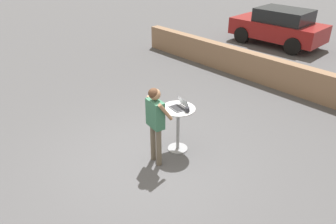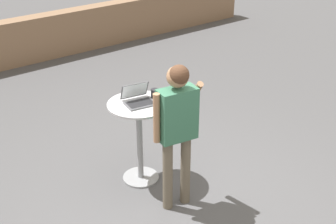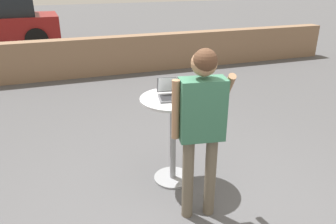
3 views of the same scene
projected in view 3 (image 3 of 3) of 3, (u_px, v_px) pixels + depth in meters
ground_plane at (193, 222)px, 3.21m from camera, size 50.00×50.00×0.00m
pavement_kerb at (104, 56)px, 7.74m from camera, size 12.25×0.35×0.88m
cafe_table at (173, 126)px, 3.62m from camera, size 0.72×0.72×1.03m
laptop at (173, 93)px, 3.49m from camera, size 0.38×0.37×0.21m
coffee_mug at (194, 90)px, 3.56m from camera, size 0.13×0.09×0.10m
standing_person at (202, 116)px, 2.91m from camera, size 0.58×0.34×1.70m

